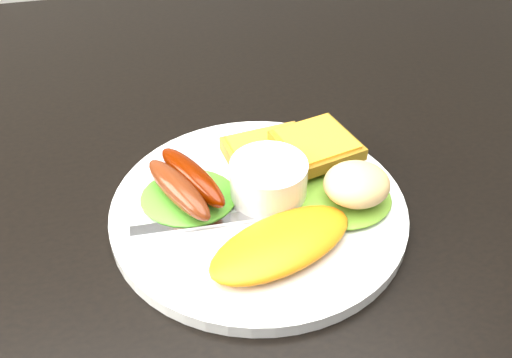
% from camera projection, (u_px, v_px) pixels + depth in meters
% --- Properties ---
extents(dining_table, '(1.20, 0.80, 0.04)m').
position_uv_depth(dining_table, '(284.00, 157.00, 0.60)').
color(dining_table, black).
rests_on(dining_table, ground).
extents(plate, '(0.25, 0.25, 0.01)m').
position_uv_depth(plate, '(259.00, 210.00, 0.50)').
color(plate, white).
rests_on(plate, dining_table).
extents(lettuce_left, '(0.09, 0.09, 0.01)m').
position_uv_depth(lettuce_left, '(189.00, 197.00, 0.50)').
color(lettuce_left, '#3E9323').
rests_on(lettuce_left, plate).
extents(lettuce_right, '(0.09, 0.08, 0.01)m').
position_uv_depth(lettuce_right, '(342.00, 199.00, 0.50)').
color(lettuce_right, '#4A8D1E').
rests_on(lettuce_right, plate).
extents(omelette, '(0.14, 0.10, 0.02)m').
position_uv_depth(omelette, '(281.00, 244.00, 0.45)').
color(omelette, orange).
rests_on(omelette, plate).
extents(sausage_a, '(0.06, 0.09, 0.02)m').
position_uv_depth(sausage_a, '(178.00, 189.00, 0.48)').
color(sausage_a, brown).
rests_on(sausage_a, lettuce_left).
extents(sausage_b, '(0.06, 0.09, 0.02)m').
position_uv_depth(sausage_b, '(192.00, 177.00, 0.49)').
color(sausage_b, '#600600').
rests_on(sausage_b, lettuce_left).
extents(ramekin, '(0.08, 0.08, 0.04)m').
position_uv_depth(ramekin, '(269.00, 182.00, 0.49)').
color(ramekin, white).
rests_on(ramekin, plate).
extents(toast_a, '(0.09, 0.09, 0.01)m').
position_uv_depth(toast_a, '(273.00, 158.00, 0.54)').
color(toast_a, brown).
rests_on(toast_a, plate).
extents(toast_b, '(0.08, 0.08, 0.01)m').
position_uv_depth(toast_b, '(317.00, 145.00, 0.53)').
color(toast_b, '#966B17').
rests_on(toast_b, toast_a).
extents(potato_salad, '(0.06, 0.05, 0.03)m').
position_uv_depth(potato_salad, '(357.00, 184.00, 0.48)').
color(potato_salad, beige).
rests_on(potato_salad, lettuce_right).
extents(fork, '(0.14, 0.01, 0.00)m').
position_uv_depth(fork, '(218.00, 221.00, 0.48)').
color(fork, '#ADAFB7').
rests_on(fork, plate).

